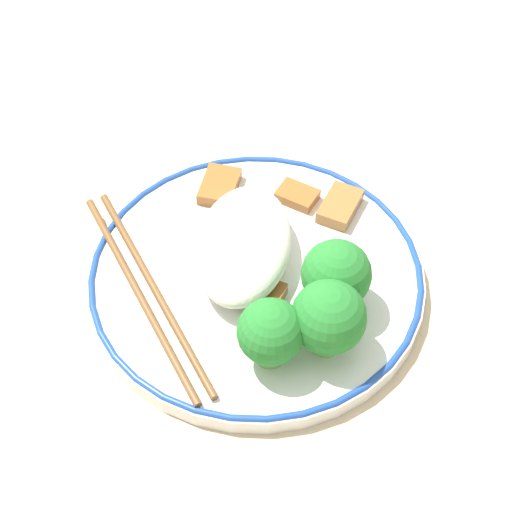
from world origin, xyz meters
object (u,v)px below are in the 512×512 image
broccoli_back_right (336,275)px  chopsticks (147,291)px  broccoli_back_left (271,333)px  broccoli_back_center (329,318)px  plate (256,278)px

broccoli_back_right → chopsticks: (0.01, -0.13, -0.03)m
broccoli_back_left → broccoli_back_center: 0.04m
broccoli_back_left → broccoli_back_right: 0.06m
plate → broccoli_back_right: size_ratio=4.39×
broccoli_back_left → broccoli_back_center: bearing=111.6°
broccoli_back_left → broccoli_back_right: broccoli_back_right is taller
broccoli_back_right → chopsticks: 0.14m
broccoli_back_center → broccoli_back_right: bearing=176.6°
broccoli_back_left → broccoli_back_right: (-0.05, 0.04, 0.00)m
plate → chopsticks: size_ratio=1.40×
plate → broccoli_back_left: size_ratio=4.66×
plate → broccoli_back_left: broccoli_back_left is taller
broccoli_back_right → chopsticks: size_ratio=0.32×
broccoli_back_right → broccoli_back_center: bearing=-3.4°
broccoli_back_center → broccoli_back_right: 0.04m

